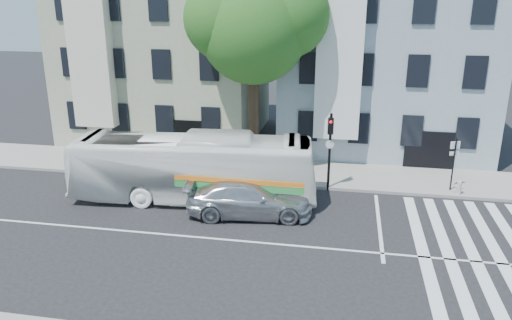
% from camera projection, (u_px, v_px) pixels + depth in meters
% --- Properties ---
extents(ground, '(120.00, 120.00, 0.00)m').
position_uv_depth(ground, '(214.00, 239.00, 19.70)').
color(ground, black).
rests_on(ground, ground).
extents(sidewalk_far, '(80.00, 4.00, 0.15)m').
position_uv_depth(sidewalk_far, '(252.00, 170.00, 27.14)').
color(sidewalk_far, gray).
rests_on(sidewalk_far, ground).
extents(building_left, '(12.00, 10.00, 11.00)m').
position_uv_depth(building_left, '(169.00, 52.00, 33.16)').
color(building_left, gray).
rests_on(building_left, ground).
extents(building_right, '(12.00, 10.00, 11.00)m').
position_uv_depth(building_right, '(385.00, 57.00, 30.74)').
color(building_right, '#8898A1').
rests_on(building_right, ground).
extents(street_tree, '(7.30, 5.90, 11.10)m').
position_uv_depth(street_tree, '(256.00, 22.00, 25.36)').
color(street_tree, '#2D2116').
rests_on(street_tree, ground).
extents(bus, '(3.78, 11.52, 3.15)m').
position_uv_depth(bus, '(194.00, 168.00, 23.00)').
color(bus, white).
rests_on(bus, ground).
extents(sedan, '(2.94, 5.70, 1.58)m').
position_uv_depth(sedan, '(249.00, 198.00, 21.59)').
color(sedan, '#B9BBC1').
rests_on(sedan, ground).
extents(hedge, '(8.46, 2.83, 0.70)m').
position_uv_depth(hedge, '(153.00, 165.00, 26.74)').
color(hedge, '#246320').
rests_on(hedge, sidewalk_far).
extents(traffic_signal, '(0.40, 0.52, 3.86)m').
position_uv_depth(traffic_signal, '(330.00, 142.00, 23.73)').
color(traffic_signal, black).
rests_on(traffic_signal, ground).
extents(fire_hydrant, '(0.37, 0.22, 0.69)m').
position_uv_depth(fire_hydrant, '(459.00, 187.00, 23.63)').
color(fire_hydrant, '#B0B0AB').
rests_on(fire_hydrant, sidewalk_far).
extents(far_sign_pole, '(0.46, 0.23, 2.60)m').
position_uv_depth(far_sign_pole, '(454.00, 157.00, 23.75)').
color(far_sign_pole, black).
rests_on(far_sign_pole, sidewalk_far).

